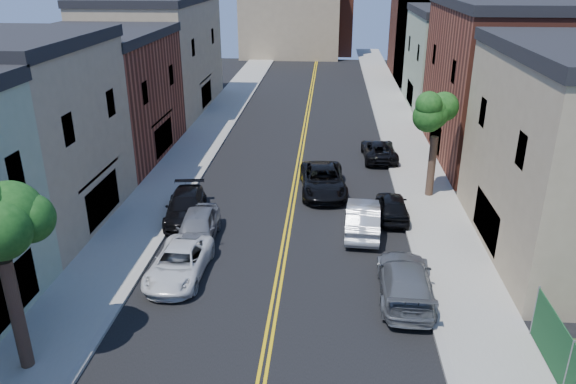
% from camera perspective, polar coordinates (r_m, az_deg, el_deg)
% --- Properties ---
extents(sidewalk_left, '(3.20, 100.00, 0.15)m').
position_cam_1_polar(sidewalk_left, '(43.13, -9.07, 5.42)').
color(sidewalk_left, gray).
rests_on(sidewalk_left, ground).
extents(sidewalk_right, '(3.20, 100.00, 0.15)m').
position_cam_1_polar(sidewalk_right, '(42.42, 12.27, 4.89)').
color(sidewalk_right, gray).
rests_on(sidewalk_right, ground).
extents(curb_left, '(0.30, 100.00, 0.15)m').
position_cam_1_polar(curb_left, '(42.77, -6.78, 5.40)').
color(curb_left, gray).
rests_on(curb_left, ground).
extents(curb_right, '(0.30, 100.00, 0.15)m').
position_cam_1_polar(curb_right, '(42.21, 9.91, 4.98)').
color(curb_right, gray).
rests_on(curb_right, ground).
extents(bldg_left_tan_near, '(9.00, 10.00, 9.00)m').
position_cam_1_polar(bldg_left_tan_near, '(30.81, -27.12, 4.84)').
color(bldg_left_tan_near, '#998466').
rests_on(bldg_left_tan_near, ground).
extents(bldg_left_brick, '(9.00, 12.00, 8.00)m').
position_cam_1_polar(bldg_left_brick, '(40.38, -19.26, 9.04)').
color(bldg_left_brick, brown).
rests_on(bldg_left_brick, ground).
extents(bldg_left_tan_far, '(9.00, 16.00, 9.50)m').
position_cam_1_polar(bldg_left_tan_far, '(53.15, -13.53, 13.48)').
color(bldg_left_tan_far, '#998466').
rests_on(bldg_left_tan_far, ground).
extents(bldg_right_brick, '(9.00, 14.00, 10.00)m').
position_cam_1_polar(bldg_right_brick, '(40.67, 21.88, 10.23)').
color(bldg_right_brick, brown).
rests_on(bldg_right_brick, ground).
extents(bldg_right_palegrn, '(9.00, 12.00, 8.50)m').
position_cam_1_polar(bldg_right_palegrn, '(54.12, 17.62, 12.68)').
color(bldg_right_palegrn, gray).
rests_on(bldg_right_palegrn, ground).
extents(church, '(16.20, 14.20, 22.60)m').
position_cam_1_polar(church, '(68.89, 17.19, 17.17)').
color(church, '#4C2319').
rests_on(church, ground).
extents(backdrop_left, '(14.00, 8.00, 12.00)m').
position_cam_1_polar(backdrop_left, '(82.57, 0.22, 17.98)').
color(backdrop_left, '#998466').
rests_on(backdrop_left, ground).
extents(backdrop_center, '(10.00, 8.00, 10.00)m').
position_cam_1_polar(backdrop_center, '(86.45, 3.20, 17.49)').
color(backdrop_center, brown).
rests_on(backdrop_center, ground).
extents(tree_right_far, '(4.40, 4.40, 8.03)m').
position_cam_1_polar(tree_right_far, '(31.44, 15.41, 9.22)').
color(tree_right_far, '#3D281E').
rests_on(tree_right_far, sidewalk_right).
extents(white_pickup, '(2.32, 4.82, 1.33)m').
position_cam_1_polar(white_pickup, '(24.33, -11.24, -7.25)').
color(white_pickup, silver).
rests_on(white_pickup, ground).
extents(grey_car_left, '(2.08, 4.67, 1.56)m').
position_cam_1_polar(grey_car_left, '(27.02, -9.37, -3.66)').
color(grey_car_left, slate).
rests_on(grey_car_left, ground).
extents(black_car_left, '(2.59, 5.04, 1.40)m').
position_cam_1_polar(black_car_left, '(29.61, -10.59, -1.50)').
color(black_car_left, black).
rests_on(black_car_left, ground).
extents(grey_car_right, '(2.34, 5.34, 1.53)m').
position_cam_1_polar(grey_car_right, '(22.96, 12.10, -8.97)').
color(grey_car_right, '#5A5D62').
rests_on(grey_car_right, ground).
extents(black_car_right, '(1.62, 3.96, 1.34)m').
position_cam_1_polar(black_car_right, '(29.76, 10.79, -1.46)').
color(black_car_right, black).
rests_on(black_car_right, ground).
extents(silver_car_right, '(1.93, 4.82, 1.56)m').
position_cam_1_polar(silver_car_right, '(27.90, 7.77, -2.69)').
color(silver_car_right, '#B3B6BB').
rests_on(silver_car_right, ground).
extents(dark_car_right_far, '(2.38, 4.86, 1.33)m').
position_cam_1_polar(dark_car_right_far, '(38.72, 9.44, 4.32)').
color(dark_car_right_far, black).
rests_on(dark_car_right_far, ground).
extents(black_suv_lane, '(3.05, 5.77, 1.55)m').
position_cam_1_polar(black_suv_lane, '(32.53, 3.66, 1.23)').
color(black_suv_lane, black).
rests_on(black_suv_lane, ground).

